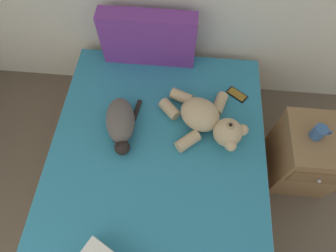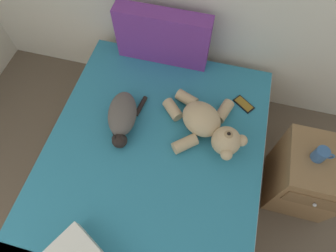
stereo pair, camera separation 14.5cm
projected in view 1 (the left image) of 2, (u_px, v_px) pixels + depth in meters
bed at (157, 178)px, 2.00m from camera, size 1.47×1.95×0.49m
patterned_cushion at (148, 39)px, 2.03m from camera, size 0.69×0.13×0.42m
cat at (121, 123)px, 1.85m from camera, size 0.26×0.44×0.15m
teddy_bear at (208, 120)px, 1.85m from camera, size 0.60×0.49×0.20m
cell_phone at (237, 94)px, 2.04m from camera, size 0.16×0.15×0.01m
nightstand at (305, 156)px, 2.02m from camera, size 0.43×0.46×0.59m
mug at (319, 132)px, 1.73m from camera, size 0.12×0.08×0.09m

